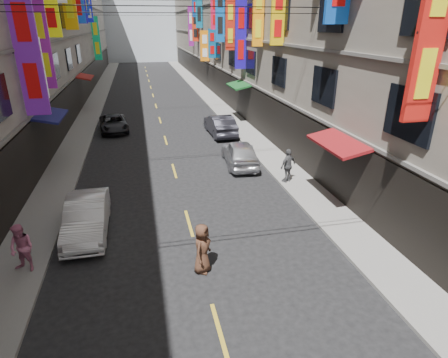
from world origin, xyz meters
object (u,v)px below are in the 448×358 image
car_right_mid (240,153)px  pedestrian_crossing (202,248)px  pedestrian_lfar (22,248)px  scooter_far_right (244,155)px  car_left_mid (87,217)px  pedestrian_rfar (288,166)px  car_right_far (220,125)px  car_left_far (114,124)px

car_right_mid → pedestrian_crossing: size_ratio=2.48×
pedestrian_lfar → scooter_far_right: bearing=67.4°
car_left_mid → pedestrian_rfar: size_ratio=2.45×
scooter_far_right → car_left_mid: 10.31m
pedestrian_rfar → pedestrian_crossing: 8.22m
car_right_far → pedestrian_rfar: 9.69m
car_left_far → pedestrian_lfar: 17.47m
car_left_mid → pedestrian_lfar: (-1.69, -2.23, 0.25)m
scooter_far_right → car_left_mid: size_ratio=0.43×
pedestrian_lfar → pedestrian_rfar: 12.10m
scooter_far_right → car_right_mid: size_ratio=0.42×
pedestrian_lfar → pedestrian_rfar: size_ratio=0.96×
car_right_far → pedestrian_crossing: (-3.99, -15.79, 0.12)m
scooter_far_right → car_left_far: 11.63m
pedestrian_lfar → pedestrian_rfar: bearing=50.4°
car_left_far → pedestrian_lfar: (-2.00, -17.36, 0.35)m
car_right_mid → car_right_far: (0.23, 6.40, 0.01)m
car_left_mid → pedestrian_crossing: 5.15m
car_left_far → pedestrian_rfar: (8.98, -12.29, 0.39)m
car_right_far → car_left_mid: bearing=55.6°
car_right_far → pedestrian_rfar: (1.40, -9.59, 0.24)m
car_right_far → car_right_mid: bearing=86.0°
pedestrian_rfar → car_right_mid: bearing=-90.6°
car_left_far → pedestrian_rfar: size_ratio=2.47×
car_right_far → pedestrian_lfar: pedestrian_lfar is taller
scooter_far_right → pedestrian_lfar: pedestrian_lfar is taller
car_left_mid → pedestrian_crossing: pedestrian_crossing is taller
car_right_mid → pedestrian_lfar: (-9.36, -8.26, 0.22)m
pedestrian_lfar → pedestrian_crossing: pedestrian_lfar is taller
pedestrian_rfar → car_right_far: bearing=-109.3°
car_left_far → pedestrian_lfar: pedestrian_lfar is taller
car_left_far → car_right_far: 8.05m
scooter_far_right → car_right_mid: (-0.38, -0.42, 0.28)m
car_left_far → pedestrian_rfar: bearing=-60.2°
pedestrian_lfar → pedestrian_crossing: 5.71m
car_right_far → pedestrian_lfar: bearing=54.8°
car_right_mid → pedestrian_lfar: size_ratio=2.58×
scooter_far_right → pedestrian_lfar: 13.05m
car_left_mid → car_right_mid: 9.75m
car_left_mid → car_right_mid: (7.67, 6.03, 0.03)m
scooter_far_right → car_right_far: car_right_far is taller
car_left_far → pedestrian_lfar: size_ratio=2.59×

